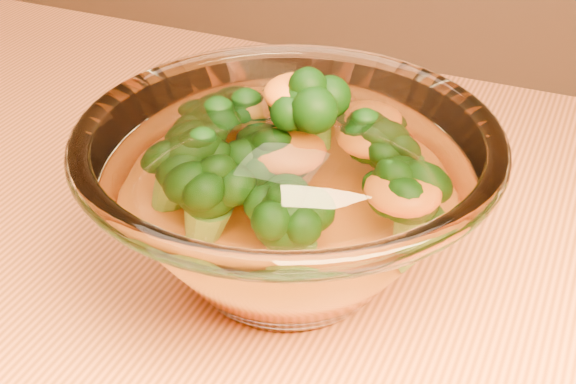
{
  "coord_description": "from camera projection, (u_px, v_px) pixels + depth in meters",
  "views": [
    {
      "loc": [
        0.1,
        -0.3,
        1.07
      ],
      "look_at": [
        -0.06,
        0.07,
        0.81
      ],
      "focal_mm": 50.0,
      "sensor_mm": 36.0,
      "label": 1
    }
  ],
  "objects": [
    {
      "name": "glass_bowl",
      "position": [
        288.0,
        200.0,
        0.48
      ],
      "size": [
        0.25,
        0.25,
        0.11
      ],
      "color": "white",
      "rests_on": "table"
    },
    {
      "name": "cheese_sauce",
      "position": [
        288.0,
        231.0,
        0.49
      ],
      "size": [
        0.14,
        0.14,
        0.04
      ],
      "primitive_type": "ellipsoid",
      "color": "orange",
      "rests_on": "glass_bowl"
    },
    {
      "name": "broccoli_heap",
      "position": [
        284.0,
        163.0,
        0.48
      ],
      "size": [
        0.18,
        0.16,
        0.09
      ],
      "color": "black",
      "rests_on": "cheese_sauce"
    }
  ]
}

